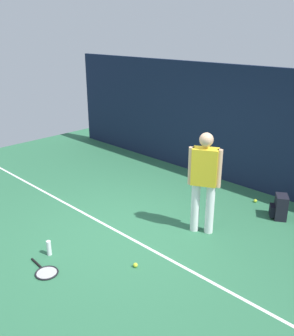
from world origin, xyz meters
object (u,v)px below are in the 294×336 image
backpack (280,207)px  tennis_ball_by_fence (135,265)px  tennis_player (204,177)px  tennis_racket (46,272)px  water_bottle (49,248)px  tennis_ball_near_player (255,201)px

backpack → tennis_ball_by_fence: (-0.78, -2.81, -0.18)m
tennis_player → backpack: 1.69m
tennis_racket → tennis_ball_by_fence: bearing=53.8°
water_bottle → tennis_player: bearing=60.9°
tennis_player → tennis_ball_near_player: (0.10, 1.62, -0.93)m
tennis_racket → water_bottle: (-0.35, 0.27, 0.10)m
backpack → tennis_ball_near_player: size_ratio=6.67×
tennis_player → tennis_ball_by_fence: tennis_player is taller
tennis_player → tennis_racket: size_ratio=2.73×
tennis_racket → water_bottle: water_bottle is taller
tennis_racket → tennis_player: bearing=74.1°
tennis_ball_near_player → tennis_racket: bearing=-103.2°
backpack → water_bottle: size_ratio=1.89×
tennis_player → tennis_ball_near_player: size_ratio=25.76×
water_bottle → backpack: bearing=61.2°
backpack → tennis_ball_near_player: 0.71m
tennis_ball_near_player → backpack: bearing=-24.9°
backpack → tennis_ball_near_player: backpack is taller
tennis_player → tennis_racket: bearing=-136.9°
tennis_ball_near_player → water_bottle: bearing=-109.0°
tennis_ball_near_player → water_bottle: (-1.30, -3.78, 0.08)m
backpack → tennis_ball_by_fence: backpack is taller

